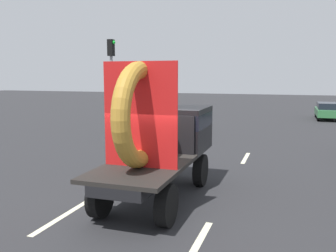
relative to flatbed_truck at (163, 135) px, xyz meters
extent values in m
plane|color=#28282B|center=(-0.19, -0.78, -1.73)|extent=(120.00, 120.00, 0.00)
cylinder|color=black|center=(-0.85, 1.11, -1.23)|extent=(0.28, 1.00, 1.00)
cylinder|color=black|center=(0.85, 1.11, -1.23)|extent=(0.28, 1.00, 1.00)
cylinder|color=black|center=(-0.85, -2.18, -1.23)|extent=(0.28, 1.00, 1.00)
cylinder|color=black|center=(0.85, -2.18, -1.23)|extent=(0.28, 1.00, 1.00)
cube|color=black|center=(0.00, -0.55, -0.75)|extent=(1.30, 5.25, 0.25)
cube|color=black|center=(0.00, 1.11, 0.05)|extent=(2.00, 1.93, 1.35)
cube|color=black|center=(0.00, 1.06, 0.34)|extent=(2.02, 1.83, 0.44)
cube|color=black|center=(0.00, -1.52, -0.58)|extent=(2.00, 3.33, 0.10)
cube|color=black|center=(0.00, 0.10, 0.02)|extent=(1.80, 0.08, 1.10)
torus|color=#B7842D|center=(0.00, -1.67, 0.75)|extent=(0.43, 2.57, 2.57)
cube|color=red|center=(0.00, -1.67, 0.75)|extent=(1.90, 0.03, 2.57)
cylinder|color=black|center=(-4.20, 12.16, -1.43)|extent=(0.20, 0.58, 0.58)
cylinder|color=black|center=(-2.78, 12.16, -1.43)|extent=(0.20, 0.58, 0.58)
cylinder|color=black|center=(-4.20, 9.71, -1.43)|extent=(0.20, 0.58, 0.58)
cylinder|color=black|center=(-2.78, 9.71, -1.43)|extent=(0.20, 0.58, 0.58)
cube|color=black|center=(-3.49, 10.94, -1.18)|extent=(1.64, 3.83, 0.50)
cube|color=black|center=(-3.49, 10.85, -0.70)|extent=(1.48, 2.15, 0.46)
cylinder|color=gray|center=(-6.14, 8.75, 0.53)|extent=(0.16, 0.16, 4.50)
cube|color=black|center=(-6.14, 8.75, 3.23)|extent=(0.30, 0.36, 0.90)
sphere|color=#19D833|center=(-5.97, 8.75, 3.51)|extent=(0.20, 0.20, 0.20)
cube|color=beige|center=(-1.75, -2.44, -1.72)|extent=(0.16, 2.45, 0.01)
cube|color=beige|center=(-1.75, 5.06, -1.72)|extent=(0.16, 2.74, 0.01)
cube|color=beige|center=(1.75, -2.85, -1.72)|extent=(0.16, 2.32, 0.01)
cube|color=beige|center=(1.75, 5.44, -1.72)|extent=(0.16, 2.09, 0.01)
cylinder|color=black|center=(5.49, 22.57, -1.42)|extent=(0.21, 0.62, 0.62)
cylinder|color=black|center=(6.99, 22.57, -1.42)|extent=(0.21, 0.62, 0.62)
cylinder|color=black|center=(5.49, 19.98, -1.42)|extent=(0.21, 0.62, 0.62)
cube|color=#33723F|center=(6.24, 21.27, -1.15)|extent=(1.73, 4.05, 0.53)
cube|color=black|center=(6.24, 21.18, -0.65)|extent=(1.56, 2.27, 0.48)
camera|label=1|loc=(3.42, -9.71, 1.70)|focal=38.94mm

